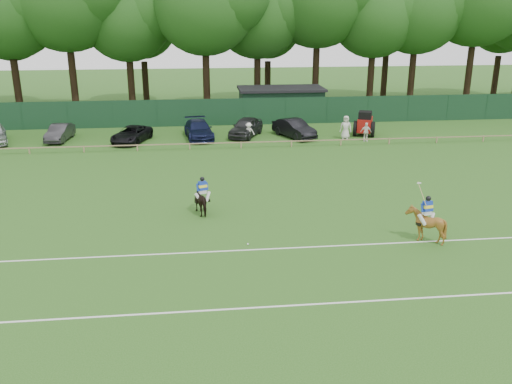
{
  "coord_description": "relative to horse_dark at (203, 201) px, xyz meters",
  "views": [
    {
      "loc": [
        -2.43,
        -23.21,
        10.29
      ],
      "look_at": [
        0.5,
        3.0,
        1.4
      ],
      "focal_mm": 38.0,
      "sensor_mm": 36.0,
      "label": 1
    }
  ],
  "objects": [
    {
      "name": "tree_row",
      "position": [
        4.23,
        31.09,
        -0.71
      ],
      "size": [
        96.0,
        12.0,
        21.0
      ],
      "primitive_type": null,
      "color": "#26561C",
      "rests_on": "ground"
    },
    {
      "name": "spectator_right",
      "position": [
        12.19,
        16.27,
        0.27
      ],
      "size": [
        1.11,
        0.91,
        1.96
      ],
      "primitive_type": "imported",
      "rotation": [
        0.0,
        0.0,
        -0.34
      ],
      "color": "silver",
      "rests_on": "ground"
    },
    {
      "name": "perimeter_fence",
      "position": [
        2.23,
        23.09,
        0.54
      ],
      "size": [
        92.08,
        0.08,
        2.5
      ],
      "color": "#14351E",
      "rests_on": "ground"
    },
    {
      "name": "rider_chestnut",
      "position": [
        10.22,
        -4.83,
        0.88
      ],
      "size": [
        0.97,
        0.52,
        2.05
      ],
      "rotation": [
        0.0,
        0.0,
        3.35
      ],
      "color": "silver",
      "rests_on": "ground"
    },
    {
      "name": "rider_dark",
      "position": [
        0.0,
        -0.01,
        0.67
      ],
      "size": [
        0.92,
        0.54,
        1.41
      ],
      "rotation": [
        0.0,
        0.0,
        3.48
      ],
      "color": "silver",
      "rests_on": "ground"
    },
    {
      "name": "spectator_mid",
      "position": [
        13.63,
        15.31,
        0.06
      ],
      "size": [
        0.93,
        0.43,
        1.54
      ],
      "primitive_type": "imported",
      "rotation": [
        0.0,
        0.0,
        -0.06
      ],
      "color": "white",
      "rests_on": "ground"
    },
    {
      "name": "horse_chestnut",
      "position": [
        10.22,
        -4.82,
        0.13
      ],
      "size": [
        1.64,
        1.78,
        1.68
      ],
      "primitive_type": "imported",
      "rotation": [
        0.0,
        0.0,
        3.35
      ],
      "color": "brown",
      "rests_on": "ground"
    },
    {
      "name": "utility_shed",
      "position": [
        8.23,
        26.09,
        0.82
      ],
      "size": [
        8.4,
        4.4,
        3.04
      ],
      "color": "#14331E",
      "rests_on": "ground"
    },
    {
      "name": "polo_ball",
      "position": [
        1.96,
        -4.36,
        -0.67
      ],
      "size": [
        0.09,
        0.09,
        0.09
      ],
      "primitive_type": "sphere",
      "color": "silver",
      "rests_on": "ground"
    },
    {
      "name": "pitch_rail",
      "position": [
        2.23,
        14.09,
        -0.27
      ],
      "size": [
        62.1,
        0.1,
        0.5
      ],
      "color": "#997F5B",
      "rests_on": "ground"
    },
    {
      "name": "horse_dark",
      "position": [
        0.0,
        0.0,
        0.0
      ],
      "size": [
        1.29,
        1.85,
        1.43
      ],
      "primitive_type": "imported",
      "rotation": [
        0.0,
        0.0,
        3.48
      ],
      "color": "black",
      "rests_on": "ground"
    },
    {
      "name": "sedan_grey",
      "position": [
        -11.46,
        18.34,
        -0.04
      ],
      "size": [
        1.79,
        4.19,
        1.34
      ],
      "primitive_type": "imported",
      "rotation": [
        0.0,
        0.0,
        -0.09
      ],
      "color": "#28282A",
      "rests_on": "ground"
    },
    {
      "name": "suv_black",
      "position": [
        -5.49,
        17.09,
        -0.07
      ],
      "size": [
        3.46,
        5.07,
        1.29
      ],
      "primitive_type": "imported",
      "rotation": [
        0.0,
        0.0,
        -0.31
      ],
      "color": "black",
      "rests_on": "ground"
    },
    {
      "name": "spectator_left",
      "position": [
        4.09,
        16.61,
        0.03
      ],
      "size": [
        1.08,
        0.79,
        1.5
      ],
      "primitive_type": "imported",
      "rotation": [
        0.0,
        0.0,
        -0.26
      ],
      "color": "silver",
      "rests_on": "ground"
    },
    {
      "name": "sedan_navy",
      "position": [
        -0.02,
        17.88,
        0.03
      ],
      "size": [
        2.69,
        5.36,
        1.49
      ],
      "primitive_type": "imported",
      "rotation": [
        0.0,
        0.0,
        0.12
      ],
      "color": "#101634",
      "rests_on": "ground"
    },
    {
      "name": "hatch_grey",
      "position": [
        3.99,
        18.23,
        0.08
      ],
      "size": [
        3.69,
        5.05,
        1.6
      ],
      "primitive_type": "imported",
      "rotation": [
        0.0,
        0.0,
        -0.44
      ],
      "color": "#2B2B2D",
      "rests_on": "ground"
    },
    {
      "name": "ground",
      "position": [
        2.23,
        -3.91,
        -0.71
      ],
      "size": [
        160.0,
        160.0,
        0.0
      ],
      "primitive_type": "plane",
      "color": "#1E4C14",
      "rests_on": "ground"
    },
    {
      "name": "pitch_lines",
      "position": [
        2.23,
        -7.41,
        -0.71
      ],
      "size": [
        60.0,
        5.1,
        0.01
      ],
      "color": "silver",
      "rests_on": "ground"
    },
    {
      "name": "tractor",
      "position": [
        14.19,
        17.46,
        0.28
      ],
      "size": [
        2.49,
        2.95,
        2.11
      ],
      "rotation": [
        0.0,
        0.0,
        -0.38
      ],
      "color": "#9C130E",
      "rests_on": "ground"
    },
    {
      "name": "estate_black",
      "position": [
        8.03,
        17.41,
        0.05
      ],
      "size": [
        3.4,
        4.89,
        1.53
      ],
      "primitive_type": "imported",
      "rotation": [
        0.0,
        0.0,
        0.43
      ],
      "color": "black",
      "rests_on": "ground"
    }
  ]
}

